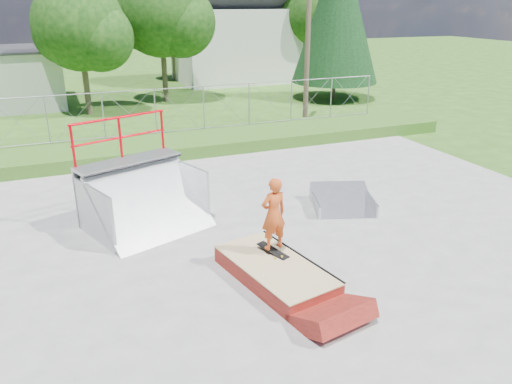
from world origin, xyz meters
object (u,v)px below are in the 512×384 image
grind_box (275,272)px  flat_bank_ramp (343,201)px  quarter_pipe (145,178)px  skater (274,217)px

grind_box → flat_bank_ramp: flat_bank_ramp is taller
grind_box → quarter_pipe: quarter_pipe is taller
quarter_pipe → skater: size_ratio=1.73×
skater → grind_box: bearing=65.1°
grind_box → skater: bearing=60.2°
quarter_pipe → skater: bearing=-76.5°
grind_box → quarter_pipe: bearing=107.0°
grind_box → flat_bank_ramp: size_ratio=1.74×
grind_box → skater: (0.15, 0.44, 1.05)m
grind_box → quarter_pipe: 4.28m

